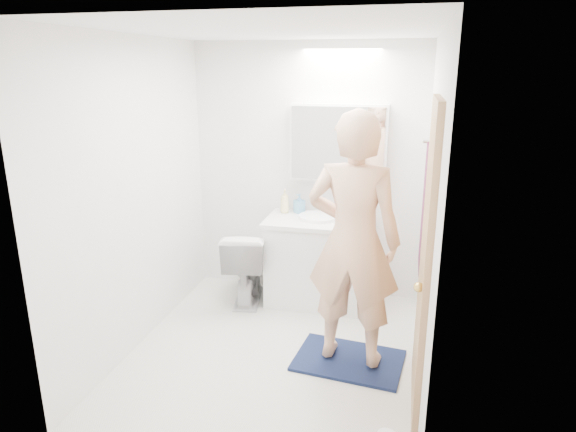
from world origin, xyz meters
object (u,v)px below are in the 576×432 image
(vanity_cabinet, at_px, (317,263))
(person, at_px, (353,241))
(soap_bottle_b, at_px, (299,203))
(medicine_cabinet, at_px, (338,143))
(soap_bottle_a, at_px, (285,201))
(toilet, at_px, (247,265))
(toothbrush_cup, at_px, (339,211))

(vanity_cabinet, bearing_deg, person, -66.09)
(person, bearing_deg, soap_bottle_b, -54.60)
(medicine_cabinet, height_order, soap_bottle_b, medicine_cabinet)
(soap_bottle_a, bearing_deg, vanity_cabinet, -23.25)
(person, relative_size, soap_bottle_b, 10.05)
(medicine_cabinet, bearing_deg, toilet, -157.88)
(soap_bottle_a, bearing_deg, soap_bottle_b, 12.45)
(vanity_cabinet, distance_m, soap_bottle_b, 0.59)
(soap_bottle_b, height_order, toothbrush_cup, soap_bottle_b)
(medicine_cabinet, bearing_deg, person, -76.22)
(vanity_cabinet, bearing_deg, medicine_cabinet, 55.93)
(vanity_cabinet, bearing_deg, soap_bottle_b, 139.83)
(vanity_cabinet, bearing_deg, toothbrush_cup, 42.67)
(toilet, bearing_deg, soap_bottle_b, -156.25)
(toilet, bearing_deg, soap_bottle_a, -149.16)
(medicine_cabinet, distance_m, toilet, 1.43)
(toilet, xyz_separation_m, soap_bottle_a, (0.31, 0.27, 0.58))
(toilet, height_order, person, person)
(medicine_cabinet, xyz_separation_m, person, (0.29, -1.19, -0.52))
(medicine_cabinet, xyz_separation_m, soap_bottle_b, (-0.36, -0.03, -0.59))
(vanity_cabinet, relative_size, toilet, 1.27)
(soap_bottle_a, bearing_deg, toothbrush_cup, 1.10)
(soap_bottle_b, relative_size, toothbrush_cup, 1.67)
(medicine_cabinet, distance_m, person, 1.33)
(medicine_cabinet, xyz_separation_m, soap_bottle_a, (-0.49, -0.06, -0.57))
(vanity_cabinet, xyz_separation_m, person, (0.43, -0.98, 0.59))
(medicine_cabinet, bearing_deg, toothbrush_cup, -57.77)
(medicine_cabinet, xyz_separation_m, toilet, (-0.80, -0.33, -1.14))
(toothbrush_cup, bearing_deg, toilet, -161.69)
(soap_bottle_a, bearing_deg, toilet, -139.34)
(toilet, distance_m, person, 1.52)
(toilet, bearing_deg, person, 131.85)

